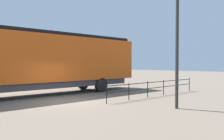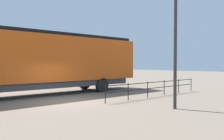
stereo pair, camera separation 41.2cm
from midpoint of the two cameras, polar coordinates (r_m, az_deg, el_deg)
ground_plane at (r=13.54m, az=-10.65°, el=-7.85°), size 120.00×120.00×0.00m
locomotive at (r=16.17m, az=-19.75°, el=2.35°), size 2.82×18.50×4.42m
lamp_post at (r=11.87m, az=16.79°, el=16.53°), size 0.56×0.56×7.38m
platform_fence at (r=15.73m, az=11.86°, el=-4.04°), size 0.05×8.95×1.05m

